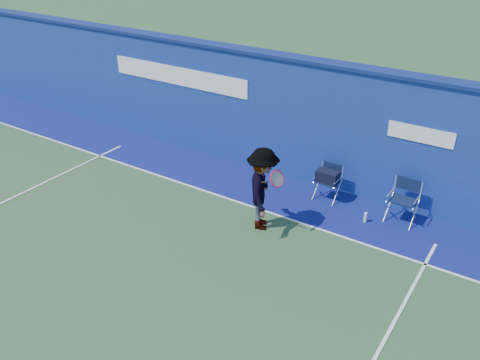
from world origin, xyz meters
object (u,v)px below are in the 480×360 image
Objects in this scene: water_bottle at (365,217)px; tennis_player at (263,189)px; directors_chair_right at (402,209)px; directors_chair_left at (327,186)px.

tennis_player reaches higher than water_bottle.
directors_chair_right is 0.81m from water_bottle.
directors_chair_right is (1.78, 0.01, -0.06)m from directors_chair_left.
tennis_player is at bearing -142.85° from directors_chair_right.
tennis_player is (-1.83, -1.38, 0.80)m from water_bottle.
water_bottle is (1.15, -0.47, -0.24)m from directors_chair_left.
water_bottle is 2.43m from tennis_player.
water_bottle is at bearing -142.44° from directors_chair_right.
tennis_player is (-2.46, -1.86, 0.62)m from directors_chair_right.
directors_chair_right is at bearing 0.45° from directors_chair_left.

